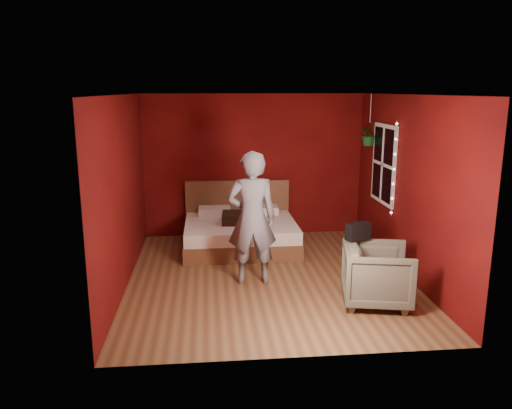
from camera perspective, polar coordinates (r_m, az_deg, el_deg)
name	(u,v)px	position (r m, az deg, el deg)	size (l,w,h in m)	color
floor	(268,277)	(7.35, 1.42, -8.28)	(4.50, 4.50, 0.00)	brown
room_walls	(269,163)	(6.92, 1.49, 4.79)	(4.04, 4.54, 2.62)	#660E0A
window	(383,164)	(8.27, 14.36, 4.50)	(0.05, 0.97, 1.27)	white
fairy_lights	(394,169)	(7.78, 15.49, 3.91)	(0.04, 0.04, 1.45)	silver
bed	(240,232)	(8.63, -1.83, -3.11)	(1.90, 1.61, 1.04)	brown
person	(252,218)	(6.88, -0.48, -1.58)	(0.68, 0.45, 1.87)	slate
armchair	(377,275)	(6.54, 13.70, -7.82)	(0.82, 0.84, 0.77)	#6A6A54
handbag	(358,231)	(6.59, 11.59, -3.02)	(0.31, 0.15, 0.22)	black
throw_pillow	(237,218)	(8.39, -2.21, -1.54)	(0.49, 0.49, 0.17)	black
hanging_plant	(369,134)	(8.69, 12.83, 7.84)	(0.37, 0.32, 0.86)	silver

